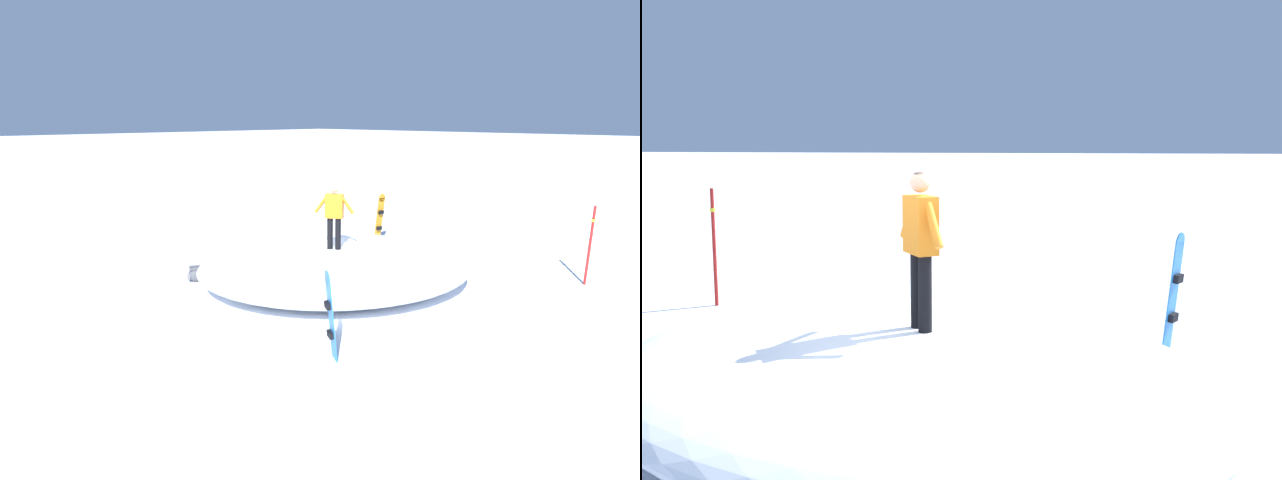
# 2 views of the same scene
# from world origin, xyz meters

# --- Properties ---
(ground) EXTENTS (240.00, 240.00, 0.00)m
(ground) POSITION_xyz_m (0.00, 0.00, 0.00)
(ground) COLOR white
(snow_mound) EXTENTS (8.42, 8.79, 0.91)m
(snow_mound) POSITION_xyz_m (0.40, -0.14, 0.46)
(snow_mound) COLOR white
(snow_mound) RESTS_ON ground
(snowboarder_standing) EXTENTS (0.87, 0.62, 1.62)m
(snowboarder_standing) POSITION_xyz_m (0.48, -0.27, 1.83)
(snowboarder_standing) COLOR black
(snowboarder_standing) RESTS_ON snow_mound
(snowboard_primary_upright) EXTENTS (0.33, 0.29, 1.63)m
(snowboard_primary_upright) POSITION_xyz_m (3.13, -3.19, 0.84)
(snowboard_primary_upright) COLOR #2672BF
(snowboard_primary_upright) RESTS_ON ground
(trail_marker_pole) EXTENTS (0.10, 0.10, 2.01)m
(trail_marker_pole) POSITION_xyz_m (4.98, 4.13, 1.05)
(trail_marker_pole) COLOR #A51E19
(trail_marker_pole) RESTS_ON ground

